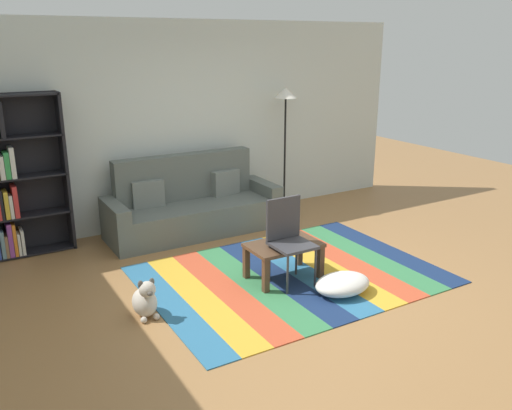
{
  "coord_description": "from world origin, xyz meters",
  "views": [
    {
      "loc": [
        -2.88,
        -4.15,
        2.44
      ],
      "look_at": [
        0.04,
        0.79,
        0.65
      ],
      "focal_mm": 37.32,
      "sensor_mm": 36.0,
      "label": 1
    }
  ],
  "objects_px": {
    "coffee_table": "(284,250)",
    "dog": "(145,300)",
    "pouf": "(342,284)",
    "folding_chair": "(288,234)",
    "couch": "(192,207)",
    "bookshelf": "(15,181)",
    "tv_remote": "(278,245)",
    "standing_lamp": "(286,109)"
  },
  "relations": [
    {
      "from": "couch",
      "to": "coffee_table",
      "type": "xyz_separation_m",
      "value": [
        0.23,
        -1.84,
        -0.01
      ]
    },
    {
      "from": "bookshelf",
      "to": "tv_remote",
      "type": "height_order",
      "value": "bookshelf"
    },
    {
      "from": "coffee_table",
      "to": "couch",
      "type": "bearing_deg",
      "value": 97.12
    },
    {
      "from": "tv_remote",
      "to": "bookshelf",
      "type": "bearing_deg",
      "value": 128.62
    },
    {
      "from": "couch",
      "to": "bookshelf",
      "type": "bearing_deg",
      "value": 172.09
    },
    {
      "from": "coffee_table",
      "to": "dog",
      "type": "xyz_separation_m",
      "value": [
        -1.54,
        -0.04,
        -0.16
      ]
    },
    {
      "from": "tv_remote",
      "to": "dog",
      "type": "bearing_deg",
      "value": 173.79
    },
    {
      "from": "coffee_table",
      "to": "tv_remote",
      "type": "relative_size",
      "value": 5.08
    },
    {
      "from": "couch",
      "to": "coffee_table",
      "type": "distance_m",
      "value": 1.86
    },
    {
      "from": "bookshelf",
      "to": "pouf",
      "type": "height_order",
      "value": "bookshelf"
    },
    {
      "from": "dog",
      "to": "folding_chair",
      "type": "xyz_separation_m",
      "value": [
        1.53,
        -0.05,
        0.37
      ]
    },
    {
      "from": "tv_remote",
      "to": "standing_lamp",
      "type": "bearing_deg",
      "value": 48.23
    },
    {
      "from": "bookshelf",
      "to": "dog",
      "type": "height_order",
      "value": "bookshelf"
    },
    {
      "from": "tv_remote",
      "to": "folding_chair",
      "type": "relative_size",
      "value": 0.17
    },
    {
      "from": "coffee_table",
      "to": "folding_chair",
      "type": "distance_m",
      "value": 0.23
    },
    {
      "from": "standing_lamp",
      "to": "tv_remote",
      "type": "xyz_separation_m",
      "value": [
        -1.41,
        -2.01,
        -1.09
      ]
    },
    {
      "from": "couch",
      "to": "bookshelf",
      "type": "distance_m",
      "value": 2.14
    },
    {
      "from": "pouf",
      "to": "couch",
      "type": "bearing_deg",
      "value": 102.3
    },
    {
      "from": "bookshelf",
      "to": "dog",
      "type": "relative_size",
      "value": 4.72
    },
    {
      "from": "folding_chair",
      "to": "coffee_table",
      "type": "bearing_deg",
      "value": 143.1
    },
    {
      "from": "dog",
      "to": "standing_lamp",
      "type": "xyz_separation_m",
      "value": [
        2.86,
        2.03,
        1.34
      ]
    },
    {
      "from": "couch",
      "to": "tv_remote",
      "type": "relative_size",
      "value": 15.07
    },
    {
      "from": "bookshelf",
      "to": "standing_lamp",
      "type": "relative_size",
      "value": 1.04
    },
    {
      "from": "dog",
      "to": "pouf",
      "type": "bearing_deg",
      "value": -17.13
    },
    {
      "from": "pouf",
      "to": "standing_lamp",
      "type": "distance_m",
      "value": 3.12
    },
    {
      "from": "bookshelf",
      "to": "tv_remote",
      "type": "relative_size",
      "value": 12.52
    },
    {
      "from": "pouf",
      "to": "dog",
      "type": "xyz_separation_m",
      "value": [
        -1.84,
        0.57,
        0.05
      ]
    },
    {
      "from": "couch",
      "to": "tv_remote",
      "type": "height_order",
      "value": "couch"
    },
    {
      "from": "couch",
      "to": "coffee_table",
      "type": "height_order",
      "value": "couch"
    },
    {
      "from": "tv_remote",
      "to": "folding_chair",
      "type": "xyz_separation_m",
      "value": [
        0.08,
        -0.07,
        0.13
      ]
    },
    {
      "from": "bookshelf",
      "to": "dog",
      "type": "bearing_deg",
      "value": -71.21
    },
    {
      "from": "pouf",
      "to": "dog",
      "type": "height_order",
      "value": "dog"
    },
    {
      "from": "pouf",
      "to": "standing_lamp",
      "type": "relative_size",
      "value": 0.33
    },
    {
      "from": "tv_remote",
      "to": "folding_chair",
      "type": "distance_m",
      "value": 0.17
    },
    {
      "from": "couch",
      "to": "pouf",
      "type": "xyz_separation_m",
      "value": [
        0.54,
        -2.46,
        -0.23
      ]
    },
    {
      "from": "coffee_table",
      "to": "tv_remote",
      "type": "distance_m",
      "value": 0.12
    },
    {
      "from": "bookshelf",
      "to": "coffee_table",
      "type": "bearing_deg",
      "value": -43.06
    },
    {
      "from": "dog",
      "to": "standing_lamp",
      "type": "height_order",
      "value": "standing_lamp"
    },
    {
      "from": "pouf",
      "to": "folding_chair",
      "type": "bearing_deg",
      "value": 121.31
    },
    {
      "from": "dog",
      "to": "tv_remote",
      "type": "bearing_deg",
      "value": 0.6
    },
    {
      "from": "tv_remote",
      "to": "couch",
      "type": "bearing_deg",
      "value": 87.48
    },
    {
      "from": "pouf",
      "to": "tv_remote",
      "type": "bearing_deg",
      "value": 124.06
    }
  ]
}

